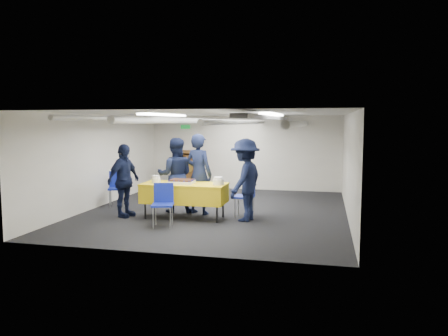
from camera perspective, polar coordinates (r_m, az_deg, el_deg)
The scene contains 14 objects.
ground at distance 10.44m, azimuth -0.94°, elevation -5.60°, with size 7.00×7.00×0.00m, color black.
room_shell at distance 10.61m, azimuth 0.07°, elevation 4.45°, with size 6.00×7.00×2.30m.
serving_table at distance 9.59m, azimuth -5.20°, elevation -3.27°, with size 1.85×0.80×0.77m.
sheet_cake at distance 9.56m, azimuth -5.54°, elevation -1.76°, with size 0.52×0.41×0.09m.
plate_stack_left at distance 9.72m, azimuth -8.87°, elevation -1.50°, with size 0.20×0.20×0.16m.
plate_stack_right at distance 9.29m, azimuth -0.73°, elevation -1.74°, with size 0.24×0.24×0.17m.
podium at distance 13.68m, azimuth -4.36°, elevation -0.25°, with size 0.62×0.53×1.25m.
chair_near at distance 8.93m, azimuth -7.95°, elevation -4.18°, with size 0.51×0.51×0.87m.
chair_right at distance 9.71m, azimuth 3.15°, elevation -3.31°, with size 0.44×0.44×0.87m.
chair_left at distance 11.32m, azimuth -13.79°, elevation -2.14°, with size 0.55×0.55×0.87m.
sailor_a at distance 9.99m, azimuth -3.30°, elevation -0.78°, with size 0.67×0.44×1.84m, color black.
sailor_b at distance 10.25m, azimuth -6.38°, elevation -0.93°, with size 0.85×0.66×1.74m, color black.
sailor_c at distance 9.92m, azimuth -12.96°, elevation -1.61°, with size 0.95×0.40×1.62m, color black.
sailor_d at distance 9.29m, azimuth 2.79°, elevation -1.56°, with size 1.13×0.65×1.76m, color black.
Camera 1 is at (2.48, -9.93, 2.10)m, focal length 35.00 mm.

